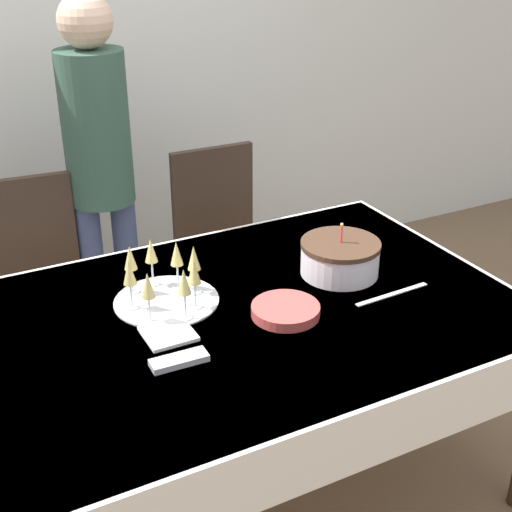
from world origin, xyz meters
The scene contains 12 objects.
ground_plane centered at (0.00, 0.00, 0.00)m, with size 12.00×12.00×0.00m, color brown.
wall_back centered at (0.00, 1.69, 1.35)m, with size 8.00×0.05×2.70m.
dining_table centered at (0.00, 0.00, 0.66)m, with size 1.96×1.23×0.76m.
dining_chair_far_left centered at (-0.43, 0.93, 0.53)m, with size 0.46×0.46×0.96m.
dining_chair_far_right centered at (0.44, 0.93, 0.53)m, with size 0.43×0.43×0.96m.
birthday_cake centered at (0.50, 0.07, 0.82)m, with size 0.29×0.29×0.20m.
champagne_tray centered at (-0.13, 0.17, 0.84)m, with size 0.35×0.35×0.18m.
plate_stack_main centered at (0.18, -0.09, 0.78)m, with size 0.22×0.22×0.03m.
cake_knife centered at (0.57, -0.15, 0.76)m, with size 0.30×0.03×0.00m.
fork_pile centered at (-0.23, -0.18, 0.77)m, with size 0.17×0.07×0.02m.
napkin_pile centered at (-0.20, -0.03, 0.76)m, with size 0.15×0.15×0.01m.
person_standing centered at (-0.08, 1.04, 1.00)m, with size 0.28×0.28×1.66m.
Camera 1 is at (-0.82, -1.81, 1.96)m, focal length 50.00 mm.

